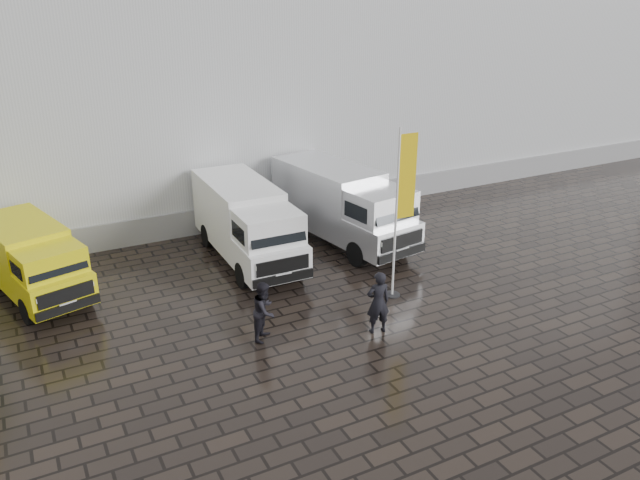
# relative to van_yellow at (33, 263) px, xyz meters

# --- Properties ---
(ground) EXTENTS (120.00, 120.00, 0.00)m
(ground) POSITION_rel_van_yellow_xyz_m (9.08, -5.14, -1.13)
(ground) COLOR black
(ground) RESTS_ON ground
(exhibition_hall) EXTENTS (44.00, 16.00, 12.00)m
(exhibition_hall) POSITION_rel_van_yellow_xyz_m (11.08, 10.86, 4.87)
(exhibition_hall) COLOR silver
(exhibition_hall) RESTS_ON ground
(hall_plinth) EXTENTS (44.00, 0.15, 1.00)m
(hall_plinth) POSITION_rel_van_yellow_xyz_m (11.08, 2.81, -0.63)
(hall_plinth) COLOR gray
(hall_plinth) RESTS_ON ground
(van_yellow) EXTENTS (3.11, 5.20, 2.25)m
(van_yellow) POSITION_rel_van_yellow_xyz_m (0.00, 0.00, 0.00)
(van_yellow) COLOR yellow
(van_yellow) RESTS_ON ground
(van_white) EXTENTS (2.12, 6.16, 2.66)m
(van_white) POSITION_rel_van_yellow_xyz_m (6.83, -0.44, 0.20)
(van_white) COLOR white
(van_white) RESTS_ON ground
(van_silver) EXTENTS (3.12, 6.68, 2.78)m
(van_silver) POSITION_rel_van_yellow_xyz_m (10.61, -0.44, 0.27)
(van_silver) COLOR silver
(van_silver) RESTS_ON ground
(flagpole) EXTENTS (0.88, 0.50, 5.31)m
(flagpole) POSITION_rel_van_yellow_xyz_m (10.03, -5.04, 1.86)
(flagpole) COLOR black
(flagpole) RESTS_ON ground
(wheelie_bin) EXTENTS (0.74, 0.74, 0.97)m
(wheelie_bin) POSITION_rel_van_yellow_xyz_m (14.16, 2.23, -0.64)
(wheelie_bin) COLOR black
(wheelie_bin) RESTS_ON ground
(person_front) EXTENTS (0.74, 0.56, 1.84)m
(person_front) POSITION_rel_van_yellow_xyz_m (8.24, -6.70, -0.21)
(person_front) COLOR black
(person_front) RESTS_ON ground
(person_tent) EXTENTS (1.02, 1.03, 1.68)m
(person_tent) POSITION_rel_van_yellow_xyz_m (5.33, -5.58, -0.28)
(person_tent) COLOR black
(person_tent) RESTS_ON ground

